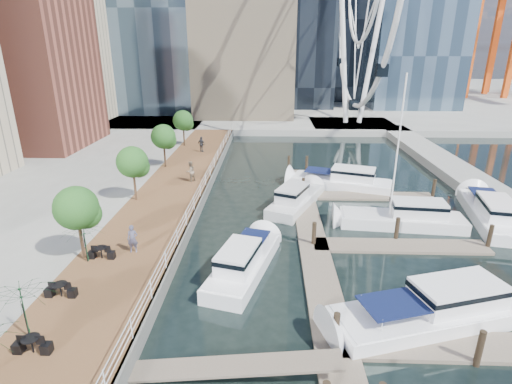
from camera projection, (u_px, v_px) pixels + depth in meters
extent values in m
plane|color=black|center=(270.00, 317.00, 20.58)|extent=(520.00, 520.00, 0.00)
cube|color=brown|center=(168.00, 201.00, 34.81)|extent=(6.00, 60.00, 1.00)
cube|color=#595954|center=(202.00, 202.00, 34.71)|extent=(0.25, 60.00, 1.00)
cube|color=gray|center=(271.00, 94.00, 116.30)|extent=(200.00, 114.00, 1.00)
cube|color=gray|center=(478.00, 186.00, 38.54)|extent=(4.00, 60.00, 1.00)
cube|color=gray|center=(352.00, 126.00, 68.83)|extent=(14.00, 12.00, 1.00)
cube|color=#6D6051|center=(311.00, 232.00, 29.85)|extent=(2.00, 32.00, 0.20)
cube|color=#6D6051|center=(466.00, 347.00, 18.37)|extent=(12.00, 2.00, 0.20)
cube|color=#6D6051|center=(400.00, 246.00, 27.77)|extent=(12.00, 2.00, 0.20)
cube|color=#6D6051|center=(367.00, 196.00, 37.17)|extent=(12.00, 2.00, 0.20)
cube|color=brown|center=(32.00, 66.00, 49.81)|extent=(12.00, 14.00, 20.00)
cube|color=#BCAD8E|center=(47.00, 35.00, 63.70)|extent=(14.00, 16.00, 28.00)
cylinder|color=white|center=(343.00, 42.00, 64.33)|extent=(0.80, 0.80, 26.00)
cylinder|color=white|center=(374.00, 42.00, 64.16)|extent=(0.80, 0.80, 26.00)
cylinder|color=#3F2B1C|center=(82.00, 240.00, 23.98)|extent=(0.20, 0.20, 2.40)
sphere|color=#265B1E|center=(76.00, 208.00, 23.26)|extent=(2.60, 2.60, 2.60)
cylinder|color=#3F2B1C|center=(135.00, 186.00, 33.38)|extent=(0.20, 0.20, 2.40)
sphere|color=#265B1E|center=(132.00, 162.00, 32.66)|extent=(2.60, 2.60, 2.60)
cylinder|color=#3F2B1C|center=(165.00, 156.00, 42.78)|extent=(0.20, 0.20, 2.40)
sphere|color=#265B1E|center=(163.00, 137.00, 42.06)|extent=(2.60, 2.60, 2.60)
cylinder|color=#3F2B1C|center=(184.00, 137.00, 52.18)|extent=(0.20, 0.20, 2.40)
sphere|color=#265B1E|center=(183.00, 120.00, 51.46)|extent=(2.60, 2.60, 2.60)
imported|color=#46455C|center=(133.00, 239.00, 24.82)|extent=(0.70, 0.49, 1.80)
imported|color=#7F6C57|center=(190.00, 171.00, 38.09)|extent=(1.18, 1.22, 1.98)
imported|color=#333740|center=(202.00, 144.00, 49.11)|extent=(1.19, 0.97, 1.89)
imported|color=#0E3518|center=(24.00, 313.00, 17.18)|extent=(3.05, 3.10, 2.66)
imported|color=#103C1E|center=(85.00, 244.00, 23.59)|extent=(3.06, 3.09, 2.32)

